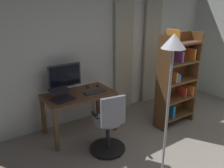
{
  "coord_description": "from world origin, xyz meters",
  "views": [
    {
      "loc": [
        2.52,
        1.13,
        2.25
      ],
      "look_at": [
        0.64,
        -1.65,
        1.05
      ],
      "focal_mm": 36.9,
      "sensor_mm": 36.0,
      "label": 1
    }
  ],
  "objects": [
    {
      "name": "office_chair",
      "position": [
        0.83,
        -1.44,
        0.47
      ],
      "size": [
        0.56,
        0.56,
        1.0
      ],
      "rotation": [
        0.0,
        0.0,
        2.98
      ],
      "color": "black",
      "rests_on": "ground"
    },
    {
      "name": "computer_monitor",
      "position": [
        1.06,
        -2.48,
        1.03
      ],
      "size": [
        0.59,
        0.18,
        0.5
      ],
      "color": "#333338",
      "rests_on": "desk"
    },
    {
      "name": "cell_phone_by_monitor",
      "position": [
        0.65,
        -2.46,
        0.75
      ],
      "size": [
        0.12,
        0.16,
        0.01
      ],
      "primitive_type": "cube",
      "rotation": [
        0.0,
        0.0,
        -0.38
      ],
      "color": "#232328",
      "rests_on": "desk"
    },
    {
      "name": "laptop",
      "position": [
        1.26,
        -2.19,
        0.81
      ],
      "size": [
        0.38,
        0.4,
        0.15
      ],
      "rotation": [
        0.0,
        0.0,
        0.17
      ],
      "color": "#232328",
      "rests_on": "desk"
    },
    {
      "name": "desk",
      "position": [
        0.93,
        -2.25,
        0.64
      ],
      "size": [
        1.2,
        0.7,
        0.75
      ],
      "color": "brown",
      "rests_on": "ground"
    },
    {
      "name": "curtain_left_panel",
      "position": [
        -1.12,
        -2.64,
        1.14
      ],
      "size": [
        0.44,
        0.06,
        2.28
      ],
      "primitive_type": "cube",
      "color": "#BBB99E",
      "rests_on": "ground"
    },
    {
      "name": "back_room_partition",
      "position": [
        0.0,
        -2.75,
        1.34
      ],
      "size": [
        5.43,
        0.1,
        2.68
      ],
      "primitive_type": "cube",
      "color": "silver",
      "rests_on": "ground"
    },
    {
      "name": "bookshelf",
      "position": [
        -0.72,
        -1.56,
        0.88
      ],
      "size": [
        0.82,
        0.3,
        1.82
      ],
      "color": "brown",
      "rests_on": "ground"
    },
    {
      "name": "curtain_right_panel",
      "position": [
        -0.32,
        -2.64,
        1.14
      ],
      "size": [
        0.44,
        0.06,
        2.28
      ],
      "primitive_type": "cube",
      "color": "#BBB99E",
      "rests_on": "ground"
    },
    {
      "name": "computer_keyboard",
      "position": [
        0.67,
        -2.14,
        0.76
      ],
      "size": [
        0.38,
        0.14,
        0.02
      ],
      "primitive_type": "cube",
      "color": "#333338",
      "rests_on": "desk"
    },
    {
      "name": "floor_lamp",
      "position": [
        0.62,
        -0.51,
        1.52
      ],
      "size": [
        0.28,
        0.28,
        1.94
      ],
      "color": "black",
      "rests_on": "ground"
    },
    {
      "name": "computer_mouse",
      "position": [
        0.45,
        -2.4,
        0.77
      ],
      "size": [
        0.06,
        0.1,
        0.04
      ],
      "primitive_type": "ellipsoid",
      "color": "#333338",
      "rests_on": "desk"
    }
  ]
}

